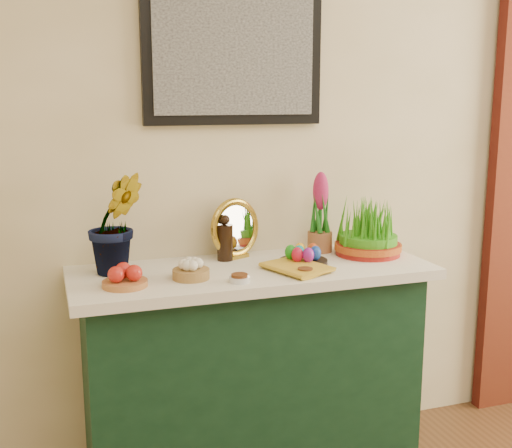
{
  "coord_description": "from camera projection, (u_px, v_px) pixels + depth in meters",
  "views": [
    {
      "loc": [
        -1.21,
        -0.29,
        1.54
      ],
      "look_at": [
        -0.46,
        1.95,
        1.07
      ],
      "focal_mm": 45.0,
      "sensor_mm": 36.0,
      "label": 1
    }
  ],
  "objects": [
    {
      "name": "sideboard",
      "position": [
        252.0,
        378.0,
        2.59
      ],
      "size": [
        1.3,
        0.45,
        0.85
      ],
      "primitive_type": "cube",
      "color": "#13351F",
      "rests_on": "ground"
    },
    {
      "name": "hyacinth_green",
      "position": [
        115.0,
        207.0,
        2.37
      ],
      "size": [
        0.28,
        0.25,
        0.51
      ],
      "primitive_type": "imported",
      "rotation": [
        0.0,
        0.0,
        0.13
      ],
      "color": "#1B6C19",
      "rests_on": "tablecloth"
    },
    {
      "name": "tablecloth",
      "position": [
        252.0,
        272.0,
        2.51
      ],
      "size": [
        1.4,
        0.55,
        0.04
      ],
      "primitive_type": "cube",
      "color": "silver",
      "rests_on": "sideboard"
    },
    {
      "name": "vinegar_cruet",
      "position": [
        225.0,
        240.0,
        2.59
      ],
      "size": [
        0.06,
        0.06,
        0.19
      ],
      "color": "black",
      "rests_on": "tablecloth"
    },
    {
      "name": "spice_dish_left",
      "position": [
        240.0,
        278.0,
        2.3
      ],
      "size": [
        0.07,
        0.07,
        0.03
      ],
      "color": "silver",
      "rests_on": "tablecloth"
    },
    {
      "name": "spice_dish_right",
      "position": [
        305.0,
        272.0,
        2.38
      ],
      "size": [
        0.07,
        0.07,
        0.03
      ],
      "color": "silver",
      "rests_on": "tablecloth"
    },
    {
      "name": "egg_plate",
      "position": [
        303.0,
        257.0,
        2.53
      ],
      "size": [
        0.24,
        0.24,
        0.08
      ],
      "color": "black",
      "rests_on": "tablecloth"
    },
    {
      "name": "hyacinth_pink",
      "position": [
        320.0,
        216.0,
        2.72
      ],
      "size": [
        0.1,
        0.1,
        0.34
      ],
      "color": "#985D38",
      "rests_on": "tablecloth"
    },
    {
      "name": "wheatgrass_sabzeh",
      "position": [
        368.0,
        231.0,
        2.68
      ],
      "size": [
        0.28,
        0.28,
        0.23
      ],
      "color": "maroon",
      "rests_on": "tablecloth"
    },
    {
      "name": "garlic_basket",
      "position": [
        191.0,
        270.0,
        2.33
      ],
      "size": [
        0.18,
        0.18,
        0.08
      ],
      "color": "#A67A43",
      "rests_on": "tablecloth"
    },
    {
      "name": "apple_bowl",
      "position": [
        125.0,
        277.0,
        2.24
      ],
      "size": [
        0.16,
        0.16,
        0.08
      ],
      "color": "#AF6A37",
      "rests_on": "tablecloth"
    },
    {
      "name": "mirror",
      "position": [
        235.0,
        229.0,
        2.63
      ],
      "size": [
        0.25,
        0.15,
        0.25
      ],
      "color": "gold",
      "rests_on": "tablecloth"
    },
    {
      "name": "book",
      "position": [
        279.0,
        271.0,
        2.38
      ],
      "size": [
        0.24,
        0.28,
        0.03
      ],
      "primitive_type": "imported",
      "rotation": [
        0.0,
        0.0,
        0.36
      ],
      "color": "gold",
      "rests_on": "tablecloth"
    }
  ]
}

